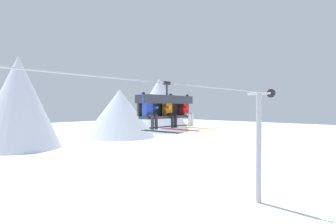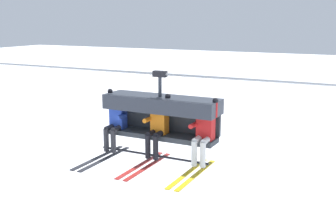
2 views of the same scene
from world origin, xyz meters
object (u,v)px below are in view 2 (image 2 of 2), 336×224
skier_blue (115,121)px  skier_red (203,132)px  chairlift_chair (162,111)px  skier_orange (157,126)px

skier_blue → skier_red: (2.01, 0.00, -0.00)m
chairlift_chair → skier_orange: (0.00, -0.21, -0.26)m
chairlift_chair → skier_red: size_ratio=1.43×
skier_blue → skier_orange: 1.01m
skier_orange → skier_red: 1.00m
skier_orange → chairlift_chair: bearing=90.9°
chairlift_chair → skier_red: (1.00, -0.21, -0.26)m
chairlift_chair → skier_red: chairlift_chair is taller
skier_orange → skier_red: (1.00, 0.00, 0.00)m
skier_red → skier_blue: bearing=180.0°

